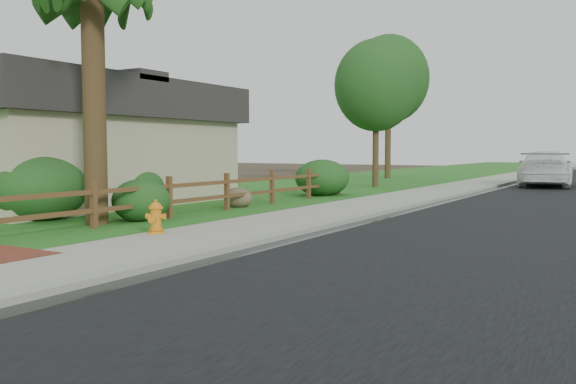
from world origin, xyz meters
The scene contains 17 objects.
ground centered at (0.00, 0.00, 0.00)m, with size 120.00×120.00×0.00m, color #35271D.
curb centered at (0.40, 35.00, 0.06)m, with size 0.40×90.00×0.12m, color gray.
wet_gutter centered at (0.75, 35.00, 0.02)m, with size 0.50×90.00×0.00m, color black.
sidewalk centered at (-0.90, 35.00, 0.05)m, with size 2.20×90.00×0.10m, color #A39D8E.
grass_strip centered at (-2.80, 35.00, 0.03)m, with size 1.60×90.00×0.06m, color #18561B.
lawn_near centered at (-8.00, 35.00, 0.02)m, with size 9.00×90.00×0.04m, color #18561B.
ranch_fence centered at (-3.60, 6.40, 0.62)m, with size 0.12×16.92×1.10m.
house centered at (-11.00, 7.00, 2.08)m, with size 10.60×9.60×4.05m.
fire_hydrant centered at (-1.70, 2.67, 0.41)m, with size 0.45×0.36×0.68m.
white_suv centered at (2.35, 24.83, 0.85)m, with size 2.33×5.72×1.66m, color white.
boulder centered at (-3.93, 8.60, 0.31)m, with size 0.94×0.70×0.63m, color brown.
shrub_a centered at (-3.90, 4.53, 0.53)m, with size 1.41×1.41×1.06m, color #1C4318.
shrub_b centered at (-6.20, 3.43, 0.80)m, with size 2.29×2.29×1.60m, color #1C4318.
shrub_c centered at (-6.50, 6.97, 0.61)m, with size 1.70×1.70×1.23m, color #1C4318.
shrub_d centered at (-3.90, 14.00, 0.70)m, with size 2.04×2.04×1.39m, color #1C4318.
tree_near_left centered at (-4.26, 20.00, 4.69)m, with size 3.85×3.85×6.82m.
tree_mid_left centered at (-7.00, 28.49, 5.95)m, with size 4.82×4.82×8.63m.
Camera 1 is at (6.68, -6.27, 1.76)m, focal length 38.00 mm.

